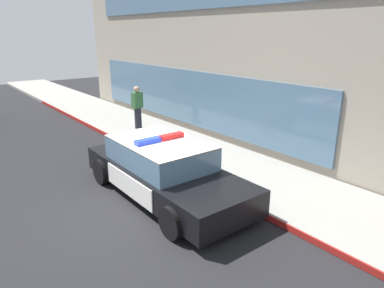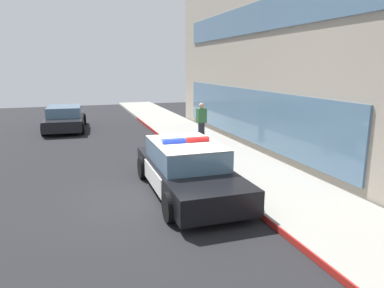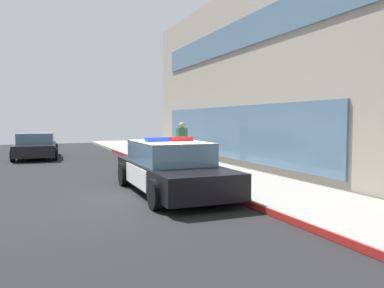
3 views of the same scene
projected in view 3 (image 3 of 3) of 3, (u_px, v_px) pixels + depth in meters
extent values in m
plane|color=black|center=(144.00, 197.00, 9.65)|extent=(48.00, 48.00, 0.00)
cube|color=gray|center=(257.00, 186.00, 10.91)|extent=(48.00, 2.85, 0.15)
cube|color=maroon|center=(211.00, 189.00, 10.37)|extent=(28.80, 0.04, 0.14)
cube|color=gray|center=(355.00, 77.00, 14.71)|extent=(21.96, 8.40, 7.23)
cube|color=slate|center=(226.00, 132.00, 15.66)|extent=(13.18, 0.08, 2.10)
cube|color=slate|center=(263.00, 25.00, 12.99)|extent=(18.45, 0.08, 1.10)
cube|color=black|center=(172.00, 175.00, 10.14)|extent=(5.02, 1.92, 0.60)
cube|color=silver|center=(195.00, 177.00, 8.64)|extent=(1.71, 1.86, 0.05)
cube|color=silver|center=(153.00, 162.00, 11.75)|extent=(1.41, 1.86, 0.05)
cube|color=silver|center=(203.00, 172.00, 10.59)|extent=(2.10, 0.04, 0.51)
cube|color=silver|center=(136.00, 176.00, 9.87)|extent=(2.10, 0.04, 0.51)
cube|color=yellow|center=(204.00, 172.00, 10.59)|extent=(0.22, 0.01, 0.26)
cube|color=slate|center=(169.00, 153.00, 10.29)|extent=(2.61, 1.71, 0.60)
cube|color=silver|center=(169.00, 142.00, 10.27)|extent=(2.61, 1.71, 0.04)
cube|color=red|center=(181.00, 139.00, 10.39)|extent=(0.20, 0.64, 0.11)
cube|color=blue|center=(157.00, 139.00, 10.13)|extent=(0.20, 0.64, 0.11)
cylinder|color=black|center=(233.00, 189.00, 8.97)|extent=(0.68, 0.22, 0.68)
cylinder|color=black|center=(156.00, 195.00, 8.26)|extent=(0.68, 0.22, 0.68)
cylinder|color=black|center=(183.00, 171.00, 12.03)|extent=(0.68, 0.22, 0.68)
cylinder|color=black|center=(124.00, 174.00, 11.32)|extent=(0.68, 0.22, 0.68)
cylinder|color=red|center=(199.00, 173.00, 12.59)|extent=(0.28, 0.28, 0.10)
cylinder|color=red|center=(199.00, 165.00, 12.58)|extent=(0.19, 0.19, 0.45)
sphere|color=red|center=(199.00, 156.00, 12.56)|extent=(0.22, 0.22, 0.22)
cylinder|color=gray|center=(199.00, 154.00, 12.55)|extent=(0.06, 0.06, 0.05)
cylinder|color=gray|center=(195.00, 164.00, 12.52)|extent=(0.09, 0.10, 0.09)
cylinder|color=gray|center=(203.00, 164.00, 12.63)|extent=(0.09, 0.10, 0.09)
cylinder|color=gray|center=(201.00, 166.00, 12.44)|extent=(0.10, 0.12, 0.12)
cube|color=black|center=(36.00, 149.00, 19.49)|extent=(4.74, 2.15, 0.56)
cube|color=slate|center=(36.00, 138.00, 19.45)|extent=(2.51, 1.83, 0.56)
cylinder|color=black|center=(20.00, 150.00, 20.64)|extent=(0.65, 0.24, 0.64)
cylinder|color=black|center=(56.00, 149.00, 21.24)|extent=(0.65, 0.24, 0.64)
cylinder|color=black|center=(13.00, 155.00, 17.75)|extent=(0.65, 0.24, 0.64)
cylinder|color=black|center=(55.00, 154.00, 18.36)|extent=(0.65, 0.24, 0.64)
cylinder|color=#23232D|center=(182.00, 152.00, 16.16)|extent=(0.28, 0.28, 0.85)
cube|color=#336638|center=(182.00, 135.00, 16.11)|extent=(0.30, 0.43, 0.62)
sphere|color=tan|center=(182.00, 125.00, 16.08)|extent=(0.24, 0.24, 0.24)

